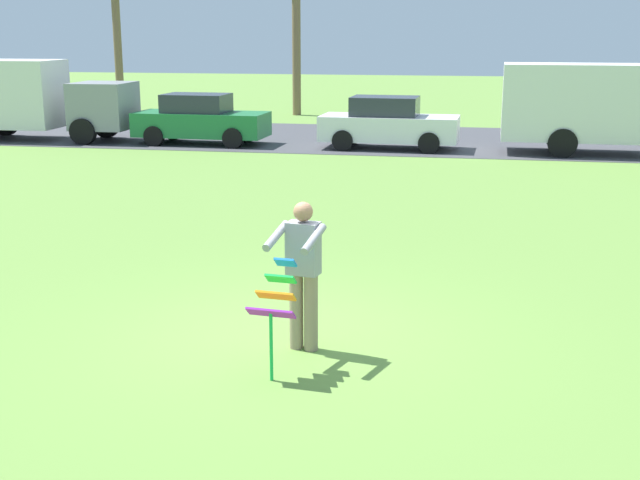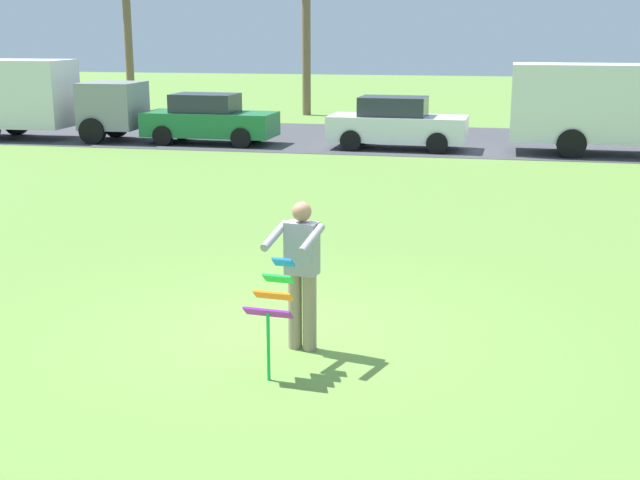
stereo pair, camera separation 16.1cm
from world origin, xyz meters
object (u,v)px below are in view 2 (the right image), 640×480
object	(u,v)px
person_kite_flyer	(301,270)
kite_held	(273,300)
parked_car_white	(397,124)
parked_truck_grey_van	(32,97)
parked_car_green	(209,120)
parked_truck_white_box	(614,107)

from	to	relation	value
person_kite_flyer	kite_held	size ratio (longest dim) A/B	1.42
kite_held	parked_car_white	world-z (taller)	parked_car_white
parked_truck_grey_van	parked_car_green	distance (m)	6.23
person_kite_flyer	parked_car_green	xyz separation A→B (m)	(-6.94, 16.97, -0.18)
parked_truck_grey_van	parked_car_white	xyz separation A→B (m)	(12.24, 0.00, -0.64)
parked_car_green	parked_truck_white_box	distance (m)	12.38
kite_held	person_kite_flyer	bearing A→B (deg)	80.56
person_kite_flyer	parked_truck_white_box	size ratio (longest dim) A/B	0.26
parked_car_green	parked_car_white	distance (m)	6.04
parked_truck_grey_van	parked_car_green	size ratio (longest dim) A/B	1.59
parked_truck_grey_van	parked_truck_white_box	world-z (taller)	same
parked_truck_grey_van	parked_car_white	world-z (taller)	parked_truck_grey_van
parked_truck_grey_van	parked_truck_white_box	xyz separation A→B (m)	(18.56, -0.00, 0.00)
person_kite_flyer	kite_held	world-z (taller)	person_kite_flyer
kite_held	parked_truck_white_box	xyz separation A→B (m)	(5.55, 17.73, 0.58)
parked_truck_grey_van	parked_truck_white_box	distance (m)	18.56
kite_held	parked_truck_white_box	world-z (taller)	parked_truck_white_box
person_kite_flyer	kite_held	xyz separation A→B (m)	(-0.13, -0.76, -0.12)
parked_car_green	parked_truck_white_box	bearing A→B (deg)	-0.01
kite_held	parked_truck_white_box	size ratio (longest dim) A/B	0.18
parked_truck_grey_van	parked_car_white	distance (m)	12.25
kite_held	parked_truck_white_box	bearing A→B (deg)	72.61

